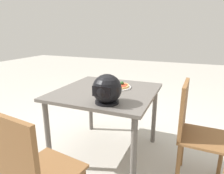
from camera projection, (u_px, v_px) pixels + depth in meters
The scene contains 7 objects.
ground_plane at pixel (107, 153), 2.19m from camera, with size 14.00×14.00×0.00m, color #B2ADA3.
dining_table at pixel (106, 98), 2.02m from camera, with size 0.97×0.97×0.73m.
pizza_plate at pixel (117, 87), 2.09m from camera, with size 0.29×0.29×0.01m, color white.
pizza at pixel (117, 85), 2.08m from camera, with size 0.24×0.24×0.06m.
motorcycle_helmet at pixel (107, 90), 1.61m from camera, with size 0.24×0.24×0.24m.
chair_side at pixel (193, 128), 1.68m from camera, with size 0.41×0.41×0.90m.
chair_far at pixel (32, 173), 1.15m from camera, with size 0.45×0.45×0.90m.
Camera 1 is at (-0.78, 1.74, 1.31)m, focal length 31.68 mm.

